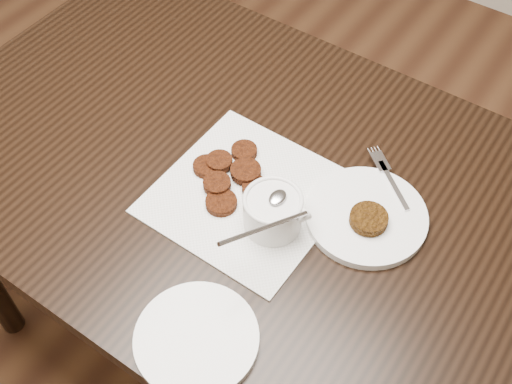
# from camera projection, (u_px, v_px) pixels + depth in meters

# --- Properties ---
(floor) EXTENTS (4.00, 4.00, 0.00)m
(floor) POSITION_uv_depth(u_px,v_px,m) (201.00, 364.00, 1.76)
(floor) COLOR brown
(floor) RESTS_ON ground
(table) EXTENTS (1.31, 0.84, 0.75)m
(table) POSITION_uv_depth(u_px,v_px,m) (242.00, 270.00, 1.51)
(table) COLOR black
(table) RESTS_ON floor
(napkin) EXTENTS (0.32, 0.32, 0.00)m
(napkin) POSITION_uv_depth(u_px,v_px,m) (247.00, 195.00, 1.17)
(napkin) COLOR white
(napkin) RESTS_ON table
(sauce_ramekin) EXTENTS (0.18, 0.18, 0.14)m
(sauce_ramekin) POSITION_uv_depth(u_px,v_px,m) (273.00, 199.00, 1.07)
(sauce_ramekin) COLOR silver
(sauce_ramekin) RESTS_ON napkin
(patty_cluster) EXTENTS (0.20, 0.20, 0.02)m
(patty_cluster) POSITION_uv_depth(u_px,v_px,m) (230.00, 173.00, 1.19)
(patty_cluster) COLOR #55210B
(patty_cluster) RESTS_ON napkin
(plate_with_patty) EXTENTS (0.31, 0.31, 0.03)m
(plate_with_patty) POSITION_uv_depth(u_px,v_px,m) (367.00, 213.00, 1.13)
(plate_with_patty) COLOR white
(plate_with_patty) RESTS_ON table
(plate_empty) EXTENTS (0.21, 0.21, 0.01)m
(plate_empty) POSITION_uv_depth(u_px,v_px,m) (197.00, 339.00, 0.99)
(plate_empty) COLOR silver
(plate_empty) RESTS_ON table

